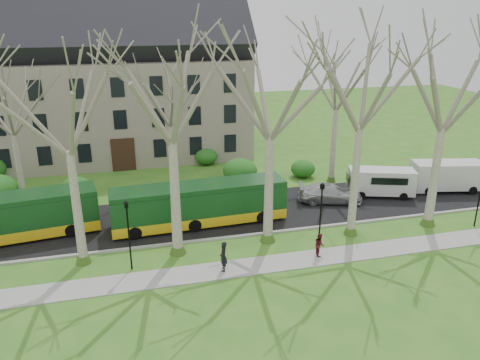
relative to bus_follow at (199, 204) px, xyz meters
The scene contains 15 objects.
ground 4.60m from the bus_follow, 76.75° to the right, with size 120.00×120.00×0.00m, color #346E1F.
sidewalk 6.95m from the bus_follow, 81.61° to the right, with size 70.00×2.00×0.06m, color gray.
road 2.27m from the bus_follow, 52.91° to the left, with size 80.00×8.00×0.06m, color black.
curb 3.25m from the bus_follow, 69.87° to the right, with size 80.00×0.25×0.14m, color #A5A39E.
building 21.43m from the bus_follow, 104.20° to the left, with size 26.50×12.20×16.00m.
tree_row_verge 6.73m from the bus_follow, 75.77° to the right, with size 49.00×7.00×14.00m.
tree_row_far 8.11m from the bus_follow, 92.91° to the left, with size 33.00×7.00×12.00m.
lamp_row 5.37m from the bus_follow, 79.24° to the right, with size 36.22×0.22×4.30m.
hedges 10.49m from the bus_follow, 110.57° to the left, with size 30.60×8.60×2.00m.
bus_follow is the anchor object (origin of this frame).
sedan 10.94m from the bus_follow, ahead, with size 2.06×5.07×1.47m, color #B2B1B6.
van_a 15.52m from the bus_follow, ahead, with size 5.25×1.91×2.29m, color silver, non-canonical shape.
van_b 21.47m from the bus_follow, ahead, with size 5.81×2.11×2.54m, color silver, non-canonical shape.
pedestrian_a 6.78m from the bus_follow, 87.88° to the right, with size 0.67×0.44×1.82m, color black.
pedestrian_b 9.15m from the bus_follow, 44.81° to the right, with size 0.72×0.56×1.48m, color #501220.
Camera 1 is at (-5.79, -26.26, 14.49)m, focal length 35.00 mm.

